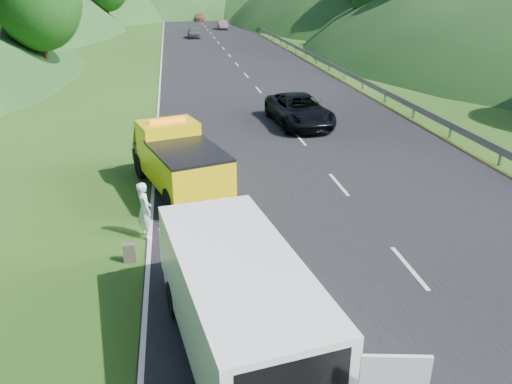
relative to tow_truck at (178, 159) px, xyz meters
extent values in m
plane|color=#38661E|center=(2.92, -4.50, -1.20)|extent=(320.00, 320.00, 0.00)
cube|color=black|center=(5.92, 35.50, -1.19)|extent=(14.00, 200.00, 0.02)
cube|color=gray|center=(13.22, 48.00, -1.20)|extent=(0.06, 140.00, 1.52)
cylinder|color=black|center=(-1.42, 1.53, -0.71)|extent=(0.61, 1.02, 0.97)
cylinder|color=black|center=(0.33, 2.06, -0.71)|extent=(0.61, 1.02, 0.97)
cylinder|color=black|center=(-0.30, -2.17, -0.71)|extent=(0.61, 1.02, 0.97)
cylinder|color=black|center=(1.46, -1.64, -0.71)|extent=(0.61, 1.02, 0.97)
cube|color=yellow|center=(-0.31, 1.01, 0.21)|extent=(2.44, 2.08, 1.84)
cube|color=yellow|center=(0.33, -1.07, -0.04)|extent=(2.99, 3.76, 1.26)
cube|color=black|center=(0.33, -1.07, 0.64)|extent=(2.99, 3.76, 0.10)
cube|color=black|center=(-0.65, 2.12, -0.33)|extent=(2.19, 1.67, 0.68)
cube|color=black|center=(-0.81, 2.67, -0.52)|extent=(2.00, 0.78, 0.48)
cube|color=yellow|center=(-0.74, 2.44, 0.30)|extent=(2.07, 1.29, 1.06)
cube|color=orange|center=(-0.31, 1.01, 1.17)|extent=(1.36, 0.63, 0.15)
cube|color=black|center=(-0.50, 1.65, 0.54)|extent=(1.78, 0.61, 0.87)
cylinder|color=black|center=(-0.25, -7.50, -0.78)|extent=(0.44, 0.88, 0.84)
cylinder|color=black|center=(1.61, -7.20, -0.78)|extent=(0.44, 0.88, 0.84)
cube|color=white|center=(0.98, -9.21, 0.22)|extent=(2.99, 5.71, 1.93)
cube|color=white|center=(0.52, -6.37, -0.20)|extent=(2.22, 1.26, 1.05)
cube|color=black|center=(0.55, -6.58, 0.63)|extent=(1.97, 0.66, 0.87)
imported|color=silver|center=(-1.07, -3.52, -1.20)|extent=(0.66, 0.76, 1.74)
imported|color=#C6C76A|center=(0.89, -5.25, -1.20)|extent=(0.68, 0.69, 1.12)
imported|color=black|center=(1.73, -8.98, -1.20)|extent=(1.32, 0.91, 1.88)
cube|color=#51503D|center=(-1.46, -4.93, -0.92)|extent=(0.34, 0.20, 0.54)
imported|color=black|center=(6.50, 8.11, -1.20)|extent=(2.98, 5.79, 1.56)
imported|color=#47464A|center=(3.20, 53.53, -1.20)|extent=(1.62, 4.04, 1.38)
imported|color=#6A4755|center=(8.39, 66.01, -1.20)|extent=(1.38, 3.97, 1.31)
imported|color=#A46052|center=(6.01, 85.14, -1.20)|extent=(1.97, 4.85, 1.41)
camera|label=1|loc=(0.00, -17.16, 5.88)|focal=35.00mm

